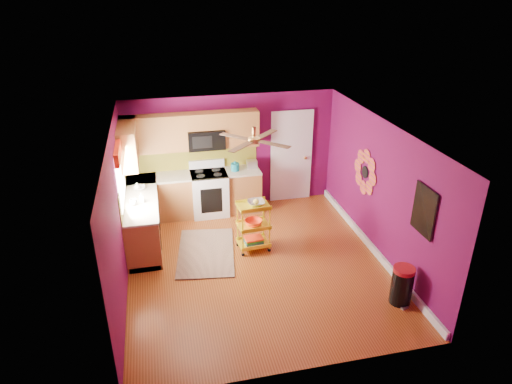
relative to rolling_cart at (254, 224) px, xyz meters
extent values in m
plane|color=brown|center=(-0.06, -0.53, -0.54)|extent=(5.00, 5.00, 0.00)
cube|color=#620B44|center=(-0.06, 1.97, 0.71)|extent=(4.50, 0.04, 2.50)
cube|color=#620B44|center=(-0.06, -3.03, 0.71)|extent=(4.50, 0.04, 2.50)
cube|color=#620B44|center=(-2.31, -0.53, 0.71)|extent=(0.04, 5.00, 2.50)
cube|color=#620B44|center=(2.19, -0.53, 0.71)|extent=(0.04, 5.00, 2.50)
cube|color=silver|center=(-0.06, -0.53, 1.96)|extent=(4.50, 5.00, 0.04)
cube|color=white|center=(2.16, -0.53, -0.47)|extent=(0.05, 4.90, 0.14)
cube|color=brown|center=(-2.01, 0.82, -0.09)|extent=(0.60, 2.30, 0.90)
cube|color=brown|center=(-0.91, 1.67, -0.09)|extent=(2.80, 0.60, 0.90)
cube|color=beige|center=(-2.01, 0.82, 0.38)|extent=(0.63, 2.30, 0.04)
cube|color=beige|center=(-0.91, 1.67, 0.38)|extent=(2.80, 0.63, 0.04)
cube|color=black|center=(-2.01, 0.82, -0.49)|extent=(0.54, 2.30, 0.10)
cube|color=black|center=(-0.91, 1.67, -0.49)|extent=(2.80, 0.54, 0.10)
cube|color=white|center=(-0.61, 1.64, -0.08)|extent=(0.76, 0.66, 0.92)
cube|color=black|center=(-0.61, 1.64, 0.39)|extent=(0.76, 0.62, 0.03)
cube|color=white|center=(-0.61, 1.92, 0.50)|extent=(0.76, 0.06, 0.18)
cube|color=black|center=(-0.61, 1.32, -0.09)|extent=(0.45, 0.02, 0.55)
cube|color=brown|center=(-1.65, 1.81, 1.29)|extent=(1.32, 0.33, 0.75)
cube|color=brown|center=(0.13, 1.81, 1.29)|extent=(0.72, 0.33, 0.75)
cube|color=brown|center=(-0.61, 1.81, 1.49)|extent=(0.76, 0.33, 0.34)
cube|color=brown|center=(-2.15, 1.32, 1.29)|extent=(0.33, 1.30, 0.75)
cube|color=black|center=(-0.61, 1.77, 1.11)|extent=(0.76, 0.38, 0.40)
cube|color=brown|center=(-0.91, 1.96, 0.66)|extent=(2.80, 0.01, 0.51)
cube|color=brown|center=(-2.30, 0.82, 0.66)|extent=(0.01, 2.30, 0.51)
cube|color=white|center=(-2.29, 0.52, 1.01)|extent=(0.03, 1.20, 1.00)
cube|color=#FE3E16|center=(-2.26, 0.52, 1.48)|extent=(0.08, 1.35, 0.22)
cube|color=white|center=(1.29, 1.95, 0.49)|extent=(0.85, 0.04, 2.05)
cube|color=white|center=(1.29, 1.93, 0.49)|extent=(0.95, 0.02, 2.15)
sphere|color=#BF8C3F|center=(1.61, 1.89, 0.46)|extent=(0.07, 0.07, 0.07)
cylinder|color=black|center=(2.17, 0.07, 0.81)|extent=(0.01, 0.24, 0.24)
cube|color=teal|center=(2.17, -1.93, 1.01)|extent=(0.03, 0.52, 0.72)
cube|color=black|center=(2.15, -1.93, 1.01)|extent=(0.01, 0.56, 0.76)
cylinder|color=#BF8C3F|center=(-0.06, -0.33, 1.88)|extent=(0.06, 0.06, 0.16)
cylinder|color=#BF8C3F|center=(-0.06, -0.33, 1.74)|extent=(0.20, 0.20, 0.08)
cube|color=#4C2D19|center=(0.20, -0.06, 1.74)|extent=(0.47, 0.47, 0.01)
cube|color=#4C2D19|center=(-0.33, -0.06, 1.74)|extent=(0.47, 0.47, 0.01)
cube|color=#4C2D19|center=(-0.33, -0.60, 1.74)|extent=(0.47, 0.47, 0.01)
cube|color=#4C2D19|center=(0.20, -0.60, 1.74)|extent=(0.47, 0.47, 0.01)
cube|color=black|center=(-0.90, 0.06, -0.52)|extent=(1.26, 1.80, 0.02)
cylinder|color=yellow|center=(-0.25, -0.20, -0.05)|extent=(0.03, 0.03, 0.89)
cylinder|color=yellow|center=(0.26, -0.16, -0.05)|extent=(0.03, 0.03, 0.89)
cylinder|color=yellow|center=(-0.28, 0.16, -0.05)|extent=(0.03, 0.03, 0.89)
cylinder|color=yellow|center=(0.23, 0.20, -0.05)|extent=(0.03, 0.03, 0.89)
sphere|color=black|center=(-0.25, -0.20, -0.50)|extent=(0.06, 0.06, 0.06)
sphere|color=black|center=(0.26, -0.16, -0.50)|extent=(0.06, 0.06, 0.06)
sphere|color=black|center=(-0.28, 0.16, -0.50)|extent=(0.06, 0.06, 0.06)
sphere|color=black|center=(0.23, 0.20, -0.50)|extent=(0.06, 0.06, 0.06)
cube|color=yellow|center=(-0.01, 0.00, 0.38)|extent=(0.61, 0.46, 0.03)
cube|color=yellow|center=(-0.01, 0.00, -0.03)|extent=(0.61, 0.46, 0.03)
cube|color=yellow|center=(-0.01, 0.00, -0.41)|extent=(0.61, 0.46, 0.03)
imported|color=beige|center=(0.04, 0.00, 0.43)|extent=(0.34, 0.34, 0.08)
sphere|color=yellow|center=(0.04, 0.00, 0.45)|extent=(0.10, 0.10, 0.10)
imported|color=#FE3E16|center=(-0.01, 0.00, 0.03)|extent=(0.35, 0.35, 0.10)
cube|color=navy|center=(-0.01, 0.00, -0.37)|extent=(0.35, 0.28, 0.04)
cube|color=#267233|center=(-0.01, 0.00, -0.33)|extent=(0.35, 0.28, 0.04)
cube|color=#FE3E16|center=(-0.01, 0.00, -0.30)|extent=(0.35, 0.28, 0.03)
cylinder|color=black|center=(1.92, -2.04, -0.25)|extent=(0.43, 0.43, 0.58)
cylinder|color=#AE181C|center=(1.92, -2.04, 0.08)|extent=(0.34, 0.34, 0.07)
cube|color=beige|center=(1.92, -2.21, -0.52)|extent=(0.13, 0.09, 0.03)
cylinder|color=#127288|center=(-0.04, 1.66, 0.48)|extent=(0.18, 0.18, 0.16)
sphere|color=#127288|center=(-0.04, 1.66, 0.58)|extent=(0.06, 0.06, 0.06)
cube|color=beige|center=(0.34, 1.72, 0.49)|extent=(0.22, 0.15, 0.18)
imported|color=#EA3F72|center=(-1.98, 0.55, 0.50)|extent=(0.08, 0.08, 0.18)
imported|color=white|center=(-2.06, 1.11, 0.48)|extent=(0.12, 0.12, 0.16)
imported|color=white|center=(-2.03, 1.14, 0.43)|extent=(0.24, 0.24, 0.06)
imported|color=white|center=(-2.13, 0.47, 0.46)|extent=(0.14, 0.14, 0.11)
camera|label=1|loc=(-1.59, -7.21, 4.14)|focal=32.00mm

